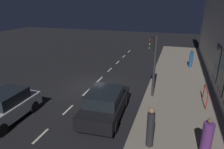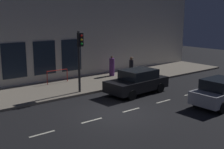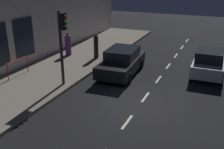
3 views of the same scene
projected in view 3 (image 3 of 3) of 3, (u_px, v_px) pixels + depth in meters
The scene contains 9 objects.
ground_plane at pixel (139, 106), 12.51m from camera, with size 60.00×60.00×0.00m, color black.
sidewalk at pixel (32, 83), 14.82m from camera, with size 4.50×32.00×0.15m.
lane_centre_line at pixel (145, 97), 13.36m from camera, with size 0.12×27.20×0.01m.
traffic_light at pixel (62, 37), 13.60m from camera, with size 0.50×0.32×3.93m.
parked_car_0 at pixel (122, 62), 16.16m from camera, with size 2.17×4.41×1.58m.
parked_car_1 at pixel (209, 63), 15.99m from camera, with size 1.86×3.83×1.58m.
pedestrian_0 at pixel (68, 45), 19.44m from camera, with size 0.61×0.61×1.65m.
pedestrian_2 at pixel (96, 46), 18.70m from camera, with size 0.45×0.45×1.81m.
red_railing at pixel (17, 64), 15.55m from camera, with size 0.05×1.69×0.97m.
Camera 3 is at (-3.31, 10.73, 5.84)m, focal length 42.81 mm.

